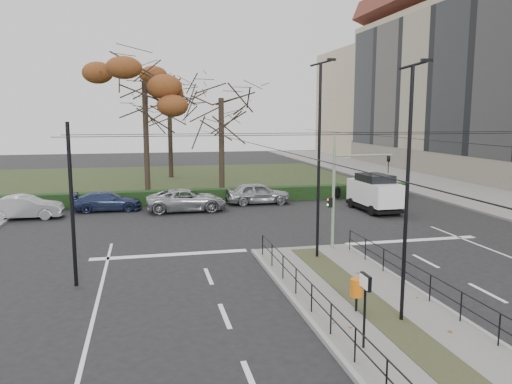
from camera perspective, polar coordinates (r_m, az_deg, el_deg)
ground at (r=19.13m, az=9.69°, el=-10.34°), size 140.00×140.00×0.00m
median_island at (r=16.97m, az=12.96°, el=-12.71°), size 4.40×15.00×0.14m
sidewalk_east at (r=46.47m, az=20.04°, el=0.59°), size 8.00×90.00×0.14m
park at (r=49.09m, az=-11.38°, el=1.33°), size 38.00×26.00×0.10m
hedge at (r=35.77m, az=-10.89°, el=-0.63°), size 38.00×1.00×1.00m
median_railing at (r=16.57m, az=13.22°, el=-9.91°), size 4.14×13.24×0.92m
catenary at (r=19.80m, az=8.17°, el=0.54°), size 20.00×34.00×6.00m
traffic_light at (r=23.14m, az=9.48°, el=0.21°), size 3.15×1.77×4.63m
litter_bin at (r=16.13m, az=11.44°, el=-10.73°), size 0.41×0.41×1.04m
info_panel at (r=13.49m, az=12.37°, el=-10.91°), size 0.11×0.52×2.01m
streetlamp_median_near at (r=15.03m, az=16.94°, el=-0.01°), size 0.64×0.13×7.64m
streetlamp_median_far at (r=21.26m, az=7.25°, el=3.81°), size 0.70×0.14×8.40m
parked_car_second at (r=33.31m, az=-24.88°, el=-1.58°), size 4.40×1.59×1.44m
parked_car_third at (r=34.25m, az=-16.62°, el=-1.01°), size 4.42×1.85×1.27m
parked_car_fourth at (r=33.03m, az=-7.91°, el=-0.93°), size 5.22×2.42×1.45m
white_van at (r=33.59m, az=13.38°, el=0.01°), size 2.24×4.61×2.42m
rust_tree at (r=41.64m, az=-12.65°, el=12.24°), size 8.34×8.34×11.62m
bare_tree_center at (r=50.66m, az=-9.91°, el=11.09°), size 7.27×7.27×11.93m
bare_tree_near at (r=39.84m, az=-4.01°, el=9.88°), size 6.85×6.85×9.95m
parked_car_fifth at (r=35.37m, az=0.25°, el=-0.13°), size 4.55×1.88×1.54m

